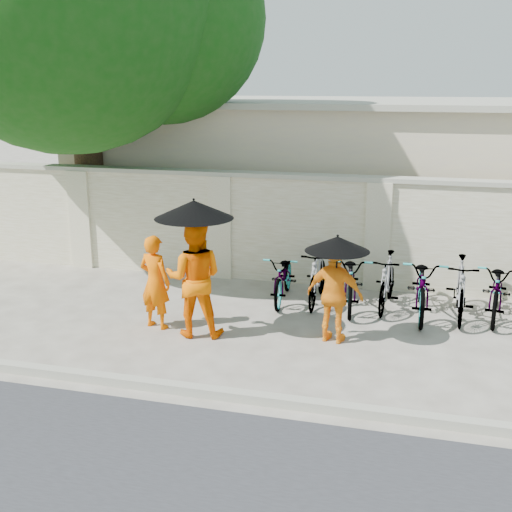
# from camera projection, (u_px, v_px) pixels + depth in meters

# --- Properties ---
(ground) EXTENTS (80.00, 80.00, 0.00)m
(ground) POSITION_uv_depth(u_px,v_px,m) (222.00, 341.00, 9.55)
(ground) COLOR #ACA597
(kerb) EXTENTS (40.00, 0.16, 0.12)m
(kerb) POSITION_uv_depth(u_px,v_px,m) (180.00, 388.00, 7.95)
(kerb) COLOR #A2A28F
(kerb) RESTS_ON ground
(compound_wall) EXTENTS (20.00, 0.30, 2.00)m
(compound_wall) POSITION_uv_depth(u_px,v_px,m) (324.00, 232.00, 12.02)
(compound_wall) COLOR white
(compound_wall) RESTS_ON ground
(building_behind) EXTENTS (14.00, 6.00, 3.20)m
(building_behind) POSITION_uv_depth(u_px,v_px,m) (392.00, 175.00, 15.16)
(building_behind) COLOR beige
(building_behind) RESTS_ON ground
(shade_tree) EXTENTS (6.70, 6.20, 8.20)m
(shade_tree) POSITION_uv_depth(u_px,v_px,m) (79.00, 5.00, 11.88)
(shade_tree) COLOR brown
(shade_tree) RESTS_ON ground
(monk_left) EXTENTS (0.61, 0.48, 1.48)m
(monk_left) POSITION_uv_depth(u_px,v_px,m) (155.00, 282.00, 9.91)
(monk_left) COLOR #FC6600
(monk_left) RESTS_ON ground
(monk_center) EXTENTS (0.99, 0.83, 1.80)m
(monk_center) POSITION_uv_depth(u_px,v_px,m) (194.00, 278.00, 9.57)
(monk_center) COLOR #FF6B00
(monk_center) RESTS_ON ground
(parasol_center) EXTENTS (1.15, 1.15, 1.07)m
(parasol_center) POSITION_uv_depth(u_px,v_px,m) (194.00, 209.00, 9.20)
(parasol_center) COLOR black
(parasol_center) RESTS_ON ground
(monk_right) EXTENTS (0.90, 0.52, 1.45)m
(monk_right) POSITION_uv_depth(u_px,v_px,m) (335.00, 295.00, 9.35)
(monk_right) COLOR orange
(monk_right) RESTS_ON ground
(parasol_right) EXTENTS (0.93, 0.93, 0.80)m
(parasol_right) POSITION_uv_depth(u_px,v_px,m) (337.00, 244.00, 9.06)
(parasol_right) COLOR black
(parasol_right) RESTS_ON ground
(bike_0) EXTENTS (0.69, 1.69, 0.87)m
(bike_0) POSITION_uv_depth(u_px,v_px,m) (284.00, 277.00, 11.20)
(bike_0) COLOR slate
(bike_0) RESTS_ON ground
(bike_1) EXTENTS (0.48, 1.66, 0.99)m
(bike_1) POSITION_uv_depth(u_px,v_px,m) (318.00, 276.00, 11.06)
(bike_1) COLOR slate
(bike_1) RESTS_ON ground
(bike_2) EXTENTS (0.85, 1.90, 0.97)m
(bike_2) POSITION_uv_depth(u_px,v_px,m) (351.00, 280.00, 10.86)
(bike_2) COLOR slate
(bike_2) RESTS_ON ground
(bike_3) EXTENTS (0.57, 1.61, 0.95)m
(bike_3) POSITION_uv_depth(u_px,v_px,m) (387.00, 282.00, 10.80)
(bike_3) COLOR slate
(bike_3) RESTS_ON ground
(bike_4) EXTENTS (0.73, 1.97, 1.02)m
(bike_4) POSITION_uv_depth(u_px,v_px,m) (423.00, 285.00, 10.48)
(bike_4) COLOR slate
(bike_4) RESTS_ON ground
(bike_5) EXTENTS (0.49, 1.66, 1.00)m
(bike_5) POSITION_uv_depth(u_px,v_px,m) (461.00, 289.00, 10.35)
(bike_5) COLOR slate
(bike_5) RESTS_ON ground
(bike_6) EXTENTS (0.87, 1.91, 0.97)m
(bike_6) POSITION_uv_depth(u_px,v_px,m) (498.00, 289.00, 10.38)
(bike_6) COLOR slate
(bike_6) RESTS_ON ground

